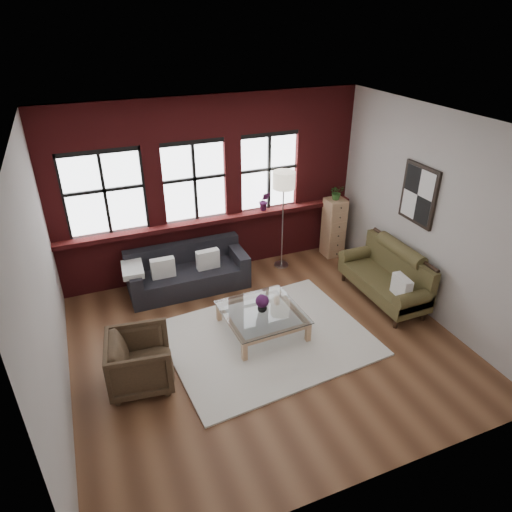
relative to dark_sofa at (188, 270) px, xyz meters
name	(u,v)px	position (x,y,z in m)	size (l,w,h in m)	color
floor	(265,342)	(0.66, -1.90, -0.37)	(5.50, 5.50, 0.00)	brown
ceiling	(268,126)	(0.66, -1.90, 2.83)	(5.50, 5.50, 0.00)	white
wall_back	(210,187)	(0.66, 0.60, 1.23)	(5.50, 5.50, 0.00)	#B6AFA9
wall_front	(377,369)	(0.66, -4.40, 1.23)	(5.50, 5.50, 0.00)	#B6AFA9
wall_left	(43,290)	(-2.09, -1.90, 1.23)	(5.00, 5.00, 0.00)	#B6AFA9
wall_right	(431,216)	(3.41, -1.90, 1.23)	(5.00, 5.00, 0.00)	#B6AFA9
brick_backwall	(211,188)	(0.66, 0.54, 1.23)	(5.50, 0.12, 3.20)	maroon
sill_ledge	(214,219)	(0.66, 0.45, 0.67)	(5.50, 0.30, 0.08)	maroon
window_left	(105,194)	(-1.14, 0.55, 1.38)	(1.38, 0.10, 1.50)	black
window_mid	(194,182)	(0.36, 0.55, 1.38)	(1.38, 0.10, 1.50)	black
window_right	(268,173)	(1.76, 0.55, 1.38)	(1.38, 0.10, 1.50)	black
wall_poster	(419,195)	(3.38, -1.60, 1.48)	(0.05, 0.74, 0.94)	black
shag_rug	(268,338)	(0.73, -1.85, -0.36)	(2.91, 2.29, 0.03)	silver
dark_sofa	(188,270)	(0.00, 0.00, 0.00)	(2.06, 0.84, 0.75)	black
pillow_a	(163,268)	(-0.44, -0.10, 0.19)	(0.40, 0.14, 0.34)	white
pillow_b	(208,259)	(0.34, -0.10, 0.19)	(0.40, 0.14, 0.34)	white
vintage_settee	(384,275)	(2.96, -1.58, 0.10)	(0.79, 1.77, 0.95)	#4B4322
pillow_settee	(402,287)	(2.88, -2.12, 0.21)	(0.14, 0.38, 0.34)	white
armchair	(140,361)	(-1.17, -2.05, 0.00)	(0.80, 0.82, 0.75)	#403020
coffee_table	(262,322)	(0.72, -1.64, -0.19)	(1.15, 1.15, 0.39)	tan
vase	(262,307)	(0.72, -1.64, 0.07)	(0.14, 0.14, 0.15)	#B2B2B2
flowers	(262,301)	(0.72, -1.64, 0.19)	(0.20, 0.20, 0.20)	#4B1949
drawer_chest	(334,228)	(3.01, 0.15, 0.22)	(0.37, 0.37, 1.19)	tan
potted_plant_top	(337,192)	(3.01, 0.15, 0.96)	(0.26, 0.23, 0.29)	#2D5923
floor_lamp	(283,217)	(1.87, 0.11, 0.64)	(0.40, 0.40, 2.04)	#A5A5A8
sill_plant	(264,201)	(1.63, 0.42, 0.89)	(0.20, 0.16, 0.36)	#4B1949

